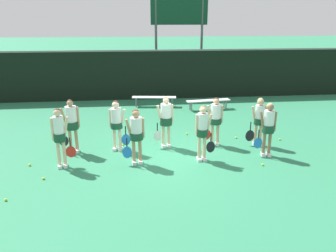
# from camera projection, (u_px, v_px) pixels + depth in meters

# --- Properties ---
(ground_plane) EXTENTS (140.00, 140.00, 0.00)m
(ground_plane) POSITION_uv_depth(u_px,v_px,m) (169.00, 154.00, 10.34)
(ground_plane) COLOR #2D7F56
(fence_windscreen) EXTENTS (60.00, 0.08, 2.56)m
(fence_windscreen) POSITION_uv_depth(u_px,v_px,m) (153.00, 75.00, 16.98)
(fence_windscreen) COLOR black
(fence_windscreen) RESTS_ON ground_plane
(scoreboard) EXTENTS (3.13, 0.15, 5.53)m
(scoreboard) POSITION_uv_depth(u_px,v_px,m) (179.00, 16.00, 17.81)
(scoreboard) COLOR #515156
(scoreboard) RESTS_ON ground_plane
(bench_courtside) EXTENTS (2.10, 0.60, 0.45)m
(bench_courtside) POSITION_uv_depth(u_px,v_px,m) (208.00, 101.00, 15.25)
(bench_courtside) COLOR silver
(bench_courtside) RESTS_ON ground_plane
(bench_far) EXTENTS (2.14, 0.63, 0.48)m
(bench_far) POSITION_uv_depth(u_px,v_px,m) (154.00, 98.00, 15.77)
(bench_far) COLOR silver
(bench_far) RESTS_ON ground_plane
(player_0) EXTENTS (0.61, 0.33, 1.74)m
(player_0) POSITION_uv_depth(u_px,v_px,m) (60.00, 134.00, 9.11)
(player_0) COLOR beige
(player_0) RESTS_ON ground_plane
(player_1) EXTENTS (0.66, 0.39, 1.65)m
(player_1) POSITION_uv_depth(u_px,v_px,m) (136.00, 132.00, 9.36)
(player_1) COLOR tan
(player_1) RESTS_ON ground_plane
(player_2) EXTENTS (0.61, 0.33, 1.69)m
(player_2) POSITION_uv_depth(u_px,v_px,m) (203.00, 129.00, 9.58)
(player_2) COLOR beige
(player_2) RESTS_ON ground_plane
(player_3) EXTENTS (0.63, 0.36, 1.68)m
(player_3) POSITION_uv_depth(u_px,v_px,m) (268.00, 125.00, 9.91)
(player_3) COLOR #8C664C
(player_3) RESTS_ON ground_plane
(player_4) EXTENTS (0.67, 0.40, 1.72)m
(player_4) POSITION_uv_depth(u_px,v_px,m) (71.00, 122.00, 10.16)
(player_4) COLOR tan
(player_4) RESTS_ON ground_plane
(player_5) EXTENTS (0.65, 0.38, 1.64)m
(player_5) POSITION_uv_depth(u_px,v_px,m) (117.00, 121.00, 10.34)
(player_5) COLOR beige
(player_5) RESTS_ON ground_plane
(player_6) EXTENTS (0.66, 0.40, 1.69)m
(player_6) POSITION_uv_depth(u_px,v_px,m) (166.00, 118.00, 10.61)
(player_6) COLOR beige
(player_6) RESTS_ON ground_plane
(player_7) EXTENTS (0.68, 0.39, 1.62)m
(player_7) POSITION_uv_depth(u_px,v_px,m) (215.00, 118.00, 10.79)
(player_7) COLOR tan
(player_7) RESTS_ON ground_plane
(player_8) EXTENTS (0.64, 0.34, 1.62)m
(player_8) POSITION_uv_depth(u_px,v_px,m) (259.00, 118.00, 10.76)
(player_8) COLOR tan
(player_8) RESTS_ON ground_plane
(tennis_ball_0) EXTENTS (0.07, 0.07, 0.07)m
(tennis_ball_0) POSITION_uv_depth(u_px,v_px,m) (187.00, 134.00, 12.02)
(tennis_ball_0) COLOR #CCE033
(tennis_ball_0) RESTS_ON ground_plane
(tennis_ball_1) EXTENTS (0.07, 0.07, 0.07)m
(tennis_ball_1) POSITION_uv_depth(u_px,v_px,m) (200.00, 151.00, 10.49)
(tennis_ball_1) COLOR #CCE033
(tennis_ball_1) RESTS_ON ground_plane
(tennis_ball_2) EXTENTS (0.07, 0.07, 0.07)m
(tennis_ball_2) POSITION_uv_depth(u_px,v_px,m) (6.00, 200.00, 7.65)
(tennis_ball_2) COLOR #CCE033
(tennis_ball_2) RESTS_ON ground_plane
(tennis_ball_3) EXTENTS (0.07, 0.07, 0.07)m
(tennis_ball_3) POSITION_uv_depth(u_px,v_px,m) (261.00, 130.00, 12.44)
(tennis_ball_3) COLOR #CCE033
(tennis_ball_3) RESTS_ON ground_plane
(tennis_ball_4) EXTENTS (0.07, 0.07, 0.07)m
(tennis_ball_4) POSITION_uv_depth(u_px,v_px,m) (30.00, 165.00, 9.47)
(tennis_ball_4) COLOR #CCE033
(tennis_ball_4) RESTS_ON ground_plane
(tennis_ball_5) EXTENTS (0.07, 0.07, 0.07)m
(tennis_ball_5) POSITION_uv_depth(u_px,v_px,m) (43.00, 178.00, 8.68)
(tennis_ball_5) COLOR #CCE033
(tennis_ball_5) RESTS_ON ground_plane
(tennis_ball_6) EXTENTS (0.07, 0.07, 0.07)m
(tennis_ball_6) POSITION_uv_depth(u_px,v_px,m) (280.00, 139.00, 11.48)
(tennis_ball_6) COLOR #CCE033
(tennis_ball_6) RESTS_ON ground_plane
(tennis_ball_7) EXTENTS (0.07, 0.07, 0.07)m
(tennis_ball_7) POSITION_uv_depth(u_px,v_px,m) (263.00, 165.00, 9.49)
(tennis_ball_7) COLOR #CCE033
(tennis_ball_7) RESTS_ON ground_plane
(tennis_ball_8) EXTENTS (0.07, 0.07, 0.07)m
(tennis_ball_8) POSITION_uv_depth(u_px,v_px,m) (123.00, 145.00, 10.99)
(tennis_ball_8) COLOR #CCE033
(tennis_ball_8) RESTS_ON ground_plane
(tennis_ball_9) EXTENTS (0.07, 0.07, 0.07)m
(tennis_ball_9) POSITION_uv_depth(u_px,v_px,m) (263.00, 149.00, 10.59)
(tennis_ball_9) COLOR #CCE033
(tennis_ball_9) RESTS_ON ground_plane
(tennis_ball_10) EXTENTS (0.07, 0.07, 0.07)m
(tennis_ball_10) POSITION_uv_depth(u_px,v_px,m) (236.00, 138.00, 11.65)
(tennis_ball_10) COLOR #CCE033
(tennis_ball_10) RESTS_ON ground_plane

